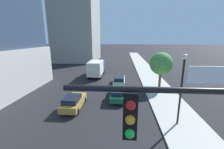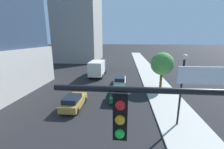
% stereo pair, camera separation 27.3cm
% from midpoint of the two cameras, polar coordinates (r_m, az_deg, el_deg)
% --- Properties ---
extents(sidewalk, '(4.18, 120.00, 0.15)m').
position_cam_midpoint_polar(sidewalk, '(20.73, 18.58, -7.59)').
color(sidewalk, '#B2AFA8').
rests_on(sidewalk, ground).
extents(construction_building, '(21.73, 24.71, 37.68)m').
position_cam_midpoint_polar(construction_building, '(53.44, -13.73, 23.39)').
color(construction_building, '#9E9B93').
rests_on(construction_building, ground).
extents(street_lamp, '(0.44, 0.44, 6.03)m').
position_cam_midpoint_polar(street_lamp, '(13.21, 24.92, -1.94)').
color(street_lamp, black).
rests_on(street_lamp, sidewalk).
extents(street_tree, '(3.33, 3.33, 5.28)m').
position_cam_midpoint_polar(street_tree, '(22.93, 18.06, 3.97)').
color(street_tree, brown).
rests_on(street_tree, sidewalk).
extents(car_white, '(1.81, 4.39, 1.52)m').
position_cam_midpoint_polar(car_white, '(23.98, 2.43, -2.33)').
color(car_white, silver).
rests_on(car_white, ground).
extents(car_green, '(1.75, 4.79, 1.40)m').
position_cam_midpoint_polar(car_green, '(18.60, 1.85, -7.22)').
color(car_green, '#1E6638').
rests_on(car_green, ground).
extents(car_gold, '(1.80, 4.25, 1.48)m').
position_cam_midpoint_polar(car_gold, '(16.68, -15.09, -10.11)').
color(car_gold, '#AD8938').
rests_on(car_gold, ground).
extents(box_truck, '(2.44, 6.96, 3.13)m').
position_cam_midpoint_polar(box_truck, '(29.46, -6.30, 2.68)').
color(box_truck, '#1E4799').
rests_on(box_truck, ground).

